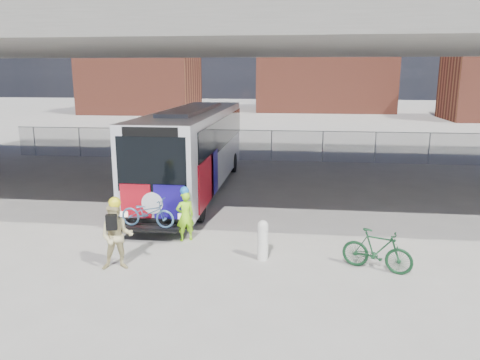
% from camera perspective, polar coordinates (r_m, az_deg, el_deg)
% --- Properties ---
extents(ground, '(160.00, 160.00, 0.00)m').
position_cam_1_polar(ground, '(16.55, -2.04, -5.13)').
color(ground, '#9E9991').
rests_on(ground, ground).
extents(bus, '(2.67, 12.94, 3.69)m').
position_cam_1_polar(bus, '(20.63, -5.69, 4.44)').
color(bus, silver).
rests_on(bus, ground).
extents(overpass, '(40.00, 16.00, 7.95)m').
position_cam_1_polar(overpass, '(19.75, -0.30, 17.03)').
color(overpass, '#605E59').
rests_on(overpass, ground).
extents(chainlink_fence, '(30.00, 0.06, 30.00)m').
position_cam_1_polar(chainlink_fence, '(27.90, 1.82, 5.28)').
color(chainlink_fence, gray).
rests_on(chainlink_fence, ground).
extents(brick_buildings, '(54.00, 22.00, 12.00)m').
position_cam_1_polar(brick_buildings, '(63.78, 6.05, 13.10)').
color(brick_buildings, brown).
rests_on(brick_buildings, ground).
extents(smokestack, '(2.20, 2.20, 25.00)m').
position_cam_1_polar(smokestack, '(71.85, 17.09, 18.25)').
color(smokestack, brown).
rests_on(smokestack, ground).
extents(bollard, '(0.30, 0.30, 1.15)m').
position_cam_1_polar(bollard, '(13.14, 2.79, -7.16)').
color(bollard, silver).
rests_on(bollard, ground).
extents(cyclist_hivis, '(0.69, 0.62, 1.74)m').
position_cam_1_polar(cyclist_hivis, '(14.63, -6.70, -4.22)').
color(cyclist_hivis, '#9CFF1A').
rests_on(cyclist_hivis, ground).
extents(cyclist_tan, '(1.03, 0.89, 1.99)m').
position_cam_1_polar(cyclist_tan, '(12.84, -14.81, -6.55)').
color(cyclist_tan, '#D6C689').
rests_on(cyclist_tan, ground).
extents(bike_parked, '(1.93, 1.20, 1.12)m').
position_cam_1_polar(bike_parked, '(12.97, 16.37, -8.23)').
color(bike_parked, '#133C20').
rests_on(bike_parked, ground).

